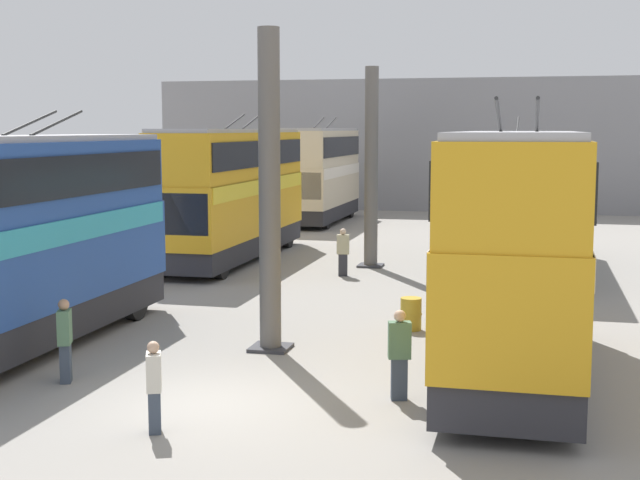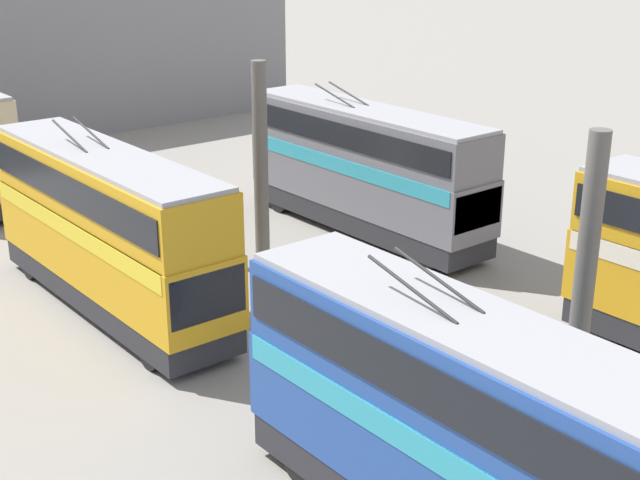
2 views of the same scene
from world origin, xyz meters
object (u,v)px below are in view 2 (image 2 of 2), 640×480
object	(u,v)px
bus_right_near	(472,426)
oil_drum	(551,336)
person_aisle_midway	(290,271)
bus_right_mid	(108,222)
bus_left_far	(365,162)

from	to	relation	value
bus_right_near	oil_drum	bearing A→B (deg)	-62.57
person_aisle_midway	bus_right_mid	bearing A→B (deg)	-125.54
person_aisle_midway	oil_drum	bearing A→B (deg)	16.68
bus_right_near	bus_right_mid	xyz separation A→B (m)	(14.71, 0.00, 0.08)
oil_drum	bus_right_near	bearing A→B (deg)	117.43
bus_left_far	person_aisle_midway	world-z (taller)	bus_left_far
bus_right_near	bus_right_mid	distance (m)	14.71
bus_right_near	oil_drum	xyz separation A→B (m)	(4.33, -8.35, -2.39)
bus_right_near	person_aisle_midway	size ratio (longest dim) A/B	6.50
person_aisle_midway	bus_right_near	bearing A→B (deg)	-29.44
person_aisle_midway	oil_drum	xyz separation A→B (m)	(-7.72, -3.42, -0.46)
bus_right_mid	person_aisle_midway	size ratio (longest dim) A/B	6.86
oil_drum	person_aisle_midway	bearing A→B (deg)	23.87
bus_left_far	bus_right_mid	distance (m)	10.97
bus_left_far	bus_right_near	size ratio (longest dim) A/B	1.07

